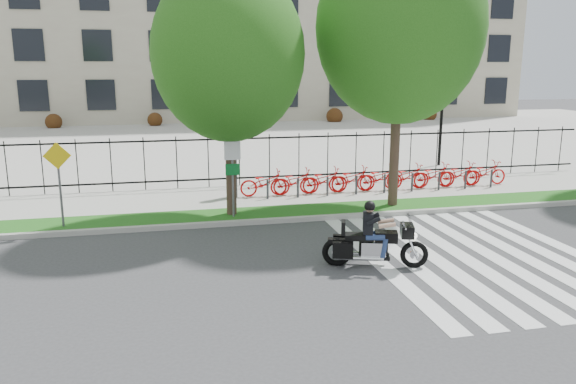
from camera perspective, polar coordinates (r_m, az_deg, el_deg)
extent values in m
plane|color=#38383A|center=(13.52, 0.47, -7.90)|extent=(120.00, 120.00, 0.00)
cube|color=#A2A199|center=(17.31, -2.61, -3.00)|extent=(60.00, 0.20, 0.15)
cube|color=#1A5515|center=(18.12, -3.08, -2.29)|extent=(60.00, 1.50, 0.15)
cube|color=#A4A199|center=(20.52, -4.25, -0.52)|extent=(60.00, 3.50, 0.15)
cube|color=#A4A199|center=(37.73, -8.21, 5.40)|extent=(80.00, 34.00, 0.10)
cube|color=#A69B86|center=(57.63, -10.22, 17.72)|extent=(60.00, 20.00, 20.00)
cylinder|color=black|center=(27.66, 15.28, 6.53)|extent=(0.14, 0.14, 4.00)
cylinder|color=black|center=(27.53, 15.51, 10.46)|extent=(0.06, 0.70, 0.70)
sphere|color=white|center=(27.37, 14.86, 10.70)|extent=(0.36, 0.36, 0.36)
sphere|color=white|center=(27.70, 16.17, 10.64)|extent=(0.36, 0.36, 0.36)
cylinder|color=#3D2A21|center=(17.62, -5.85, 3.44)|extent=(0.32, 0.32, 3.58)
ellipsoid|color=#1D5212|center=(17.39, -6.09, 13.82)|extent=(4.61, 4.61, 5.30)
cylinder|color=#3D2A21|center=(19.00, 10.80, 4.90)|extent=(0.32, 0.32, 4.20)
ellipsoid|color=#1D5212|center=(18.87, 11.28, 16.12)|extent=(5.35, 5.35, 6.15)
cube|color=#2D2D33|center=(20.03, -5.73, 1.54)|extent=(0.35, 0.25, 1.50)
imported|color=red|center=(20.26, -2.35, 0.93)|extent=(1.82, 0.63, 0.96)
cylinder|color=#2D2D33|center=(19.81, -2.08, 0.28)|extent=(0.08, 0.08, 0.70)
imported|color=red|center=(20.48, 0.68, 1.07)|extent=(1.82, 0.63, 0.96)
cylinder|color=#2D2D33|center=(20.03, 1.01, 0.43)|extent=(0.08, 0.08, 0.70)
imported|color=red|center=(20.76, 3.64, 1.20)|extent=(1.82, 0.63, 0.96)
cylinder|color=#2D2D33|center=(20.32, 4.03, 0.58)|extent=(0.08, 0.08, 0.70)
imported|color=red|center=(21.09, 6.51, 1.33)|extent=(1.82, 0.63, 0.96)
cylinder|color=#2D2D33|center=(20.65, 6.95, 0.71)|extent=(0.08, 0.08, 0.70)
imported|color=red|center=(21.47, 9.29, 1.45)|extent=(1.82, 0.63, 0.96)
cylinder|color=#2D2D33|center=(21.04, 9.78, 0.84)|extent=(0.08, 0.08, 0.70)
imported|color=red|center=(21.90, 11.96, 1.56)|extent=(1.82, 0.63, 0.96)
cylinder|color=#2D2D33|center=(21.48, 12.49, 0.97)|extent=(0.08, 0.08, 0.70)
imported|color=red|center=(22.38, 14.53, 1.66)|extent=(1.82, 0.63, 0.96)
cylinder|color=#2D2D33|center=(21.97, 15.10, 1.08)|extent=(0.08, 0.08, 0.70)
imported|color=red|center=(22.90, 16.98, 1.75)|extent=(1.82, 0.63, 0.96)
cylinder|color=#2D2D33|center=(22.49, 17.58, 1.19)|extent=(0.08, 0.08, 0.70)
imported|color=red|center=(23.45, 19.32, 1.84)|extent=(1.82, 0.63, 0.96)
cylinder|color=#2D2D33|center=(23.06, 19.95, 1.30)|extent=(0.08, 0.08, 0.70)
cylinder|color=#59595B|center=(17.37, -5.63, 1.50)|extent=(0.07, 0.07, 2.50)
cube|color=white|center=(17.19, -5.68, 4.26)|extent=(0.50, 0.03, 0.60)
cube|color=#0C6626|center=(17.29, -5.64, 2.29)|extent=(0.45, 0.03, 0.35)
cylinder|color=#59595B|center=(17.51, -22.15, 0.54)|extent=(0.07, 0.07, 2.40)
cube|color=yellow|center=(17.32, -22.42, 3.42)|extent=(0.78, 0.03, 0.78)
torus|color=black|center=(13.87, 12.70, -6.22)|extent=(0.68, 0.33, 0.67)
torus|color=black|center=(13.75, 4.97, -6.11)|extent=(0.72, 0.36, 0.71)
cube|color=black|center=(13.67, 12.00, -3.85)|extent=(0.45, 0.60, 0.29)
cube|color=#26262B|center=(13.61, 12.33, -2.95)|extent=(0.29, 0.51, 0.30)
cube|color=silver|center=(13.74, 8.66, -5.75)|extent=(0.66, 0.50, 0.39)
cube|color=black|center=(13.67, 9.93, -4.49)|extent=(0.61, 0.48, 0.25)
cube|color=black|center=(13.63, 7.26, -4.52)|extent=(0.76, 0.55, 0.14)
cube|color=black|center=(13.56, 5.64, -3.63)|extent=(0.20, 0.35, 0.33)
cube|color=black|center=(13.42, 5.60, -5.90)|extent=(0.51, 0.30, 0.39)
cube|color=black|center=(13.98, 5.59, -5.13)|extent=(0.51, 0.30, 0.39)
cube|color=black|center=(13.54, 8.13, -3.12)|extent=(0.34, 0.44, 0.51)
sphere|color=tan|center=(13.45, 8.31, -1.60)|extent=(0.22, 0.22, 0.22)
sphere|color=black|center=(13.44, 8.31, -1.44)|extent=(0.26, 0.26, 0.26)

